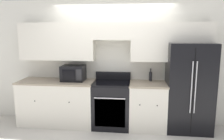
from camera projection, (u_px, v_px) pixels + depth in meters
name	position (u px, v px, depth m)	size (l,w,h in m)	color
ground_plane	(110.00, 133.00, 4.25)	(12.00, 12.00, 0.00)	beige
wall_back	(113.00, 54.00, 4.56)	(8.00, 0.39, 2.60)	silver
lower_cabinets_left	(58.00, 102.00, 4.60)	(1.58, 0.64, 0.94)	silver
lower_cabinets_right	(148.00, 106.00, 4.39)	(0.74, 0.64, 0.94)	silver
oven_range	(112.00, 104.00, 4.47)	(0.74, 0.65, 1.10)	black
refrigerator	(188.00, 87.00, 4.30)	(0.85, 0.79, 1.73)	black
microwave	(73.00, 73.00, 4.51)	(0.47, 0.37, 0.32)	black
bottle	(151.00, 76.00, 4.50)	(0.06, 0.06, 0.26)	black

